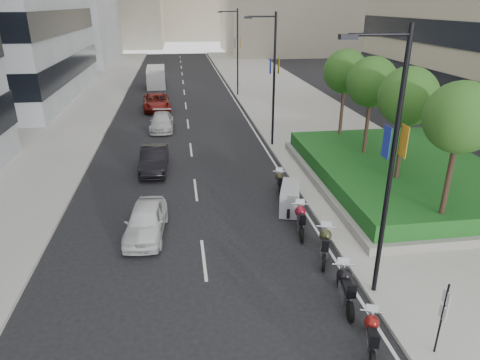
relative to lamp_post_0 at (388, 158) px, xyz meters
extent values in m
plane|color=black|center=(-4.14, -1.00, -5.07)|extent=(160.00, 160.00, 0.00)
cube|color=#9E9B93|center=(4.86, 29.00, -4.99)|extent=(10.00, 100.00, 0.15)
cube|color=#9E9B93|center=(-16.14, 29.00, -4.99)|extent=(8.00, 100.00, 0.15)
cube|color=silver|center=(-0.44, 29.00, -5.06)|extent=(0.12, 100.00, 0.01)
cube|color=silver|center=(-5.64, 29.00, -5.06)|extent=(0.12, 100.00, 0.01)
cube|color=gray|center=(5.86, 9.00, -4.72)|extent=(10.00, 14.00, 0.40)
cube|color=#123F17|center=(5.86, 9.00, -4.12)|extent=(9.40, 13.40, 0.80)
cylinder|color=#332319|center=(4.36, 3.00, -2.52)|extent=(0.22, 0.22, 4.00)
sphere|color=#285A1C|center=(4.36, 3.00, 0.38)|extent=(2.80, 2.80, 2.80)
cylinder|color=#332319|center=(4.36, 7.00, -2.52)|extent=(0.22, 0.22, 4.00)
sphere|color=#285A1C|center=(4.36, 7.00, 0.38)|extent=(2.80, 2.80, 2.80)
cylinder|color=#332319|center=(4.36, 11.00, -2.52)|extent=(0.22, 0.22, 4.00)
sphere|color=#285A1C|center=(4.36, 11.00, 0.38)|extent=(2.80, 2.80, 2.80)
cylinder|color=#332319|center=(4.36, 15.00, -2.52)|extent=(0.22, 0.22, 4.00)
sphere|color=#285A1C|center=(4.36, 15.00, 0.38)|extent=(2.80, 2.80, 2.80)
cylinder|color=black|center=(0.16, 0.00, -0.57)|extent=(0.16, 0.16, 9.00)
cylinder|color=black|center=(-0.74, 0.00, 3.63)|extent=(1.80, 0.10, 0.10)
cube|color=black|center=(-1.64, 0.00, 3.58)|extent=(0.50, 0.22, 0.14)
cube|color=#C78B17|center=(0.44, 0.00, 0.53)|extent=(0.02, 0.45, 1.00)
cube|color=navy|center=(-0.12, 0.00, 0.53)|extent=(0.02, 0.45, 1.00)
cylinder|color=black|center=(0.16, 17.00, -0.57)|extent=(0.16, 0.16, 9.00)
cylinder|color=black|center=(-0.74, 17.00, 3.63)|extent=(1.80, 0.10, 0.10)
cube|color=black|center=(-1.64, 17.00, 3.58)|extent=(0.50, 0.22, 0.14)
cube|color=#C78B17|center=(0.44, 17.00, 0.53)|extent=(0.02, 0.45, 1.00)
cube|color=navy|center=(-0.12, 17.00, 0.53)|extent=(0.02, 0.45, 1.00)
cylinder|color=black|center=(0.16, 35.00, -0.57)|extent=(0.16, 0.16, 9.00)
cylinder|color=black|center=(-0.74, 35.00, 3.63)|extent=(1.80, 0.10, 0.10)
cube|color=black|center=(-1.64, 35.00, 3.58)|extent=(0.50, 0.22, 0.14)
cube|color=#C78B17|center=(0.44, 35.00, 0.53)|extent=(0.02, 0.45, 1.00)
cube|color=navy|center=(-0.12, 35.00, 0.53)|extent=(0.02, 0.45, 1.00)
cylinder|color=black|center=(0.66, -3.00, -3.82)|extent=(0.06, 0.06, 2.50)
cube|color=silver|center=(0.66, -3.00, -3.02)|extent=(0.02, 0.32, 0.42)
cube|color=silver|center=(0.66, -3.00, -3.52)|extent=(0.02, 0.32, 0.42)
cylinder|color=black|center=(-0.85, -1.83, -4.78)|extent=(0.30, 0.58, 0.57)
cube|color=silver|center=(-1.11, -2.56, -4.62)|extent=(0.53, 0.83, 0.39)
sphere|color=maroon|center=(-1.01, -2.28, -4.27)|extent=(0.44, 0.44, 0.44)
cube|color=black|center=(-1.21, -2.83, -4.33)|extent=(0.48, 0.74, 0.15)
cylinder|color=silver|center=(-0.92, -2.04, -4.07)|extent=(0.66, 0.28, 0.05)
cylinder|color=black|center=(-1.21, -1.22, -4.73)|extent=(0.24, 0.68, 0.67)
cylinder|color=black|center=(-0.92, 0.48, -4.73)|extent=(0.24, 0.68, 0.67)
cube|color=silver|center=(-1.07, -0.42, -4.55)|extent=(0.47, 0.96, 0.45)
sphere|color=black|center=(-1.01, -0.07, -4.14)|extent=(0.52, 0.52, 0.52)
cube|color=black|center=(-1.12, -0.74, -4.20)|extent=(0.43, 0.85, 0.17)
cylinder|color=silver|center=(-0.96, 0.22, -3.90)|extent=(0.79, 0.19, 0.05)
cylinder|color=black|center=(-1.14, 1.61, -4.74)|extent=(0.34, 0.65, 0.65)
cylinder|color=black|center=(-0.58, 3.18, -4.74)|extent=(0.34, 0.65, 0.65)
cube|color=silver|center=(-0.88, 2.35, -4.57)|extent=(0.59, 0.94, 0.44)
sphere|color=#32351D|center=(-0.76, 2.67, -4.17)|extent=(0.50, 0.50, 0.50)
cube|color=black|center=(-0.99, 2.05, -4.23)|extent=(0.54, 0.83, 0.17)
cylinder|color=silver|center=(-0.67, 2.94, -3.94)|extent=(0.74, 0.31, 0.05)
cylinder|color=black|center=(-1.39, 3.80, -4.74)|extent=(0.24, 0.65, 0.64)
cylinder|color=black|center=(-1.08, 5.43, -4.74)|extent=(0.24, 0.65, 0.64)
cube|color=silver|center=(-1.25, 4.56, -4.57)|extent=(0.47, 0.92, 0.43)
sphere|color=maroon|center=(-1.18, 4.90, -4.18)|extent=(0.50, 0.50, 0.50)
cube|color=black|center=(-1.30, 4.26, -4.24)|extent=(0.43, 0.82, 0.17)
cylinder|color=silver|center=(-1.13, 5.17, -3.95)|extent=(0.76, 0.19, 0.05)
cylinder|color=black|center=(-1.40, 6.04, -4.75)|extent=(0.31, 0.64, 0.64)
cylinder|color=black|center=(-0.90, 7.60, -4.75)|extent=(0.31, 0.64, 0.64)
cube|color=gray|center=(-1.15, 6.82, -4.40)|extent=(1.49, 2.31, 1.28)
cylinder|color=black|center=(-1.31, 8.20, -4.77)|extent=(0.21, 0.60, 0.59)
cylinder|color=black|center=(-1.05, 9.70, -4.77)|extent=(0.21, 0.60, 0.59)
cube|color=silver|center=(-1.18, 8.90, -4.61)|extent=(0.42, 0.85, 0.40)
sphere|color=#312F1B|center=(-1.13, 9.21, -4.24)|extent=(0.46, 0.46, 0.46)
cube|color=black|center=(-1.23, 8.62, -4.30)|extent=(0.39, 0.75, 0.15)
cylinder|color=silver|center=(-1.09, 9.47, -4.03)|extent=(0.71, 0.17, 0.05)
imported|color=silver|center=(-8.01, 5.34, -4.37)|extent=(1.98, 4.20, 1.39)
imported|color=black|center=(-7.98, 13.29, -4.34)|extent=(1.67, 4.44, 1.45)
imported|color=#B4B3B6|center=(-7.77, 22.53, -4.42)|extent=(1.86, 4.47, 1.29)
imported|color=maroon|center=(-8.43, 29.69, -4.32)|extent=(2.83, 5.51, 1.49)
cube|color=white|center=(-8.89, 42.17, -3.90)|extent=(2.24, 5.58, 2.32)
cube|color=white|center=(-8.89, 40.07, -4.46)|extent=(2.13, 1.38, 1.22)
cylinder|color=black|center=(-9.77, 40.18, -4.68)|extent=(0.28, 0.77, 0.77)
cylinder|color=black|center=(-8.00, 40.18, -4.68)|extent=(0.28, 0.77, 0.77)
cylinder|color=black|center=(-9.77, 43.93, -4.68)|extent=(0.28, 0.77, 0.77)
cylinder|color=black|center=(-8.00, 43.93, -4.68)|extent=(0.28, 0.77, 0.77)
camera|label=1|loc=(-6.28, -11.64, 4.43)|focal=32.00mm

